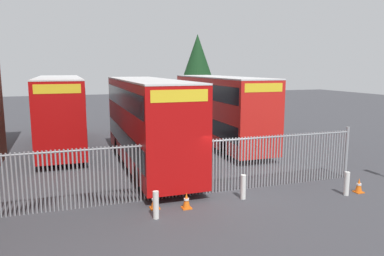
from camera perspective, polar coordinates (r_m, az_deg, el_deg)
name	(u,v)px	position (r m, az deg, el deg)	size (l,w,h in m)	color
ground_plane	(171,150)	(22.62, -3.31, -3.45)	(100.00, 100.00, 0.00)	#3D3D42
palisade_fence	(195,166)	(14.56, 0.45, -5.86)	(14.80, 0.14, 2.35)	gray
double_decker_bus_near_gate	(148,120)	(18.47, -6.81, 1.25)	(2.54, 10.81, 4.42)	#B70C0C
double_decker_bus_behind_fence_left	(60,110)	(24.01, -19.66, 2.63)	(2.54, 10.81, 4.42)	#B70C0C
double_decker_bus_behind_fence_right	(220,108)	(23.77, 4.39, 3.08)	(2.54, 10.81, 4.42)	red
bollard_near_left	(156,205)	(12.61, -5.59, -11.71)	(0.20, 0.20, 0.95)	silver
bollard_center_front	(243,187)	(14.45, 7.90, -8.99)	(0.20, 0.20, 0.95)	silver
bollard_near_right	(347,184)	(15.92, 22.73, -7.91)	(0.20, 0.20, 0.95)	silver
traffic_cone_by_gate	(186,201)	(13.46, -0.86, -11.13)	(0.34, 0.34, 0.59)	orange
traffic_cone_mid_forecourt	(359,186)	(16.51, 24.32, -8.08)	(0.34, 0.34, 0.59)	orange
traffic_cone_near_kerb	(155,201)	(13.51, -5.79, -11.10)	(0.34, 0.34, 0.59)	orange
tree_tall_back	(198,63)	(41.72, 0.86, 9.99)	(4.36, 4.36, 8.61)	#4C3823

